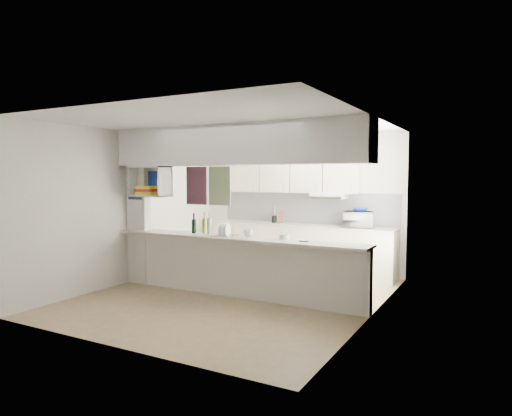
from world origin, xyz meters
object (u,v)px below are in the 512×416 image
Objects in this scene: microwave at (358,220)px; bowl at (360,210)px; dish_rack at (226,231)px; wine_bottles at (203,226)px.

bowl is (0.04, 0.02, 0.17)m from microwave.
wine_bottles is (-0.50, 0.09, 0.05)m from dish_rack.
wine_bottles is at bearing 161.03° from dish_rack.
wine_bottles reaches higher than microwave.
dish_rack is 1.14× the size of wine_bottles.
wine_bottles is at bearing 29.71° from microwave.
bowl is 2.60m from dish_rack.
microwave is 2.03× the size of bowl.
microwave is at bearing -156.30° from bowl.
microwave is 1.22× the size of dish_rack.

